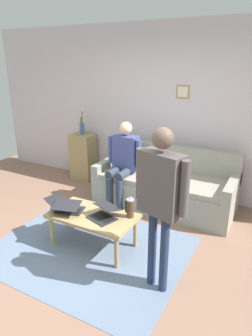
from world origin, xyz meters
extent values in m
plane|color=#8F6855|center=(0.00, 0.00, 0.00)|extent=(7.68, 7.68, 0.00)
cube|color=slate|center=(0.12, -0.09, 0.00)|extent=(2.24, 1.77, 0.01)
cube|color=silver|center=(0.00, -2.20, 1.35)|extent=(7.04, 0.10, 2.70)
cube|color=tan|center=(-0.25, -2.15, 1.68)|extent=(0.21, 0.02, 0.20)
cube|color=beige|center=(-0.25, -2.14, 1.68)|extent=(0.16, 0.00, 0.15)
cube|color=gray|center=(-0.24, -1.56, 0.21)|extent=(2.06, 0.87, 0.42)
cube|color=#9E9385|center=(-0.24, -1.54, 0.46)|extent=(1.82, 0.79, 0.08)
cube|color=gray|center=(-0.24, -1.92, 0.65)|extent=(2.06, 0.14, 0.46)
cube|color=gray|center=(-1.21, -1.56, 0.52)|extent=(0.12, 0.87, 0.20)
cube|color=gray|center=(0.74, -1.56, 0.52)|extent=(0.12, 0.87, 0.20)
cube|color=tan|center=(0.12, -0.19, 0.41)|extent=(1.02, 0.57, 0.04)
cylinder|color=tan|center=(-0.33, 0.04, 0.19)|extent=(0.05, 0.05, 0.39)
cylinder|color=tan|center=(0.57, 0.04, 0.19)|extent=(0.05, 0.05, 0.39)
cylinder|color=tan|center=(-0.33, -0.41, 0.19)|extent=(0.05, 0.05, 0.39)
cylinder|color=tan|center=(0.57, -0.41, 0.19)|extent=(0.05, 0.05, 0.39)
cube|color=#28282D|center=(-0.03, -0.15, 0.43)|extent=(0.36, 0.32, 0.01)
cube|color=black|center=(-0.03, -0.17, 0.44)|extent=(0.29, 0.22, 0.00)
cube|color=#28282D|center=(-0.06, -0.24, 0.55)|extent=(0.36, 0.31, 0.06)
cube|color=black|center=(-0.05, -0.24, 0.55)|extent=(0.32, 0.27, 0.05)
cube|color=#28282D|center=(0.42, -0.14, 0.43)|extent=(0.37, 0.31, 0.01)
cube|color=black|center=(0.41, -0.12, 0.44)|extent=(0.30, 0.21, 0.00)
cube|color=#28282D|center=(0.39, -0.05, 0.55)|extent=(0.37, 0.30, 0.05)
cube|color=white|center=(0.39, -0.05, 0.55)|extent=(0.33, 0.27, 0.04)
cube|color=#28282D|center=(0.57, -0.19, 0.43)|extent=(0.36, 0.32, 0.01)
cube|color=black|center=(0.58, -0.17, 0.44)|extent=(0.28, 0.22, 0.00)
cube|color=#28282D|center=(0.61, -0.11, 0.53)|extent=(0.36, 0.31, 0.03)
cube|color=white|center=(0.61, -0.11, 0.53)|extent=(0.32, 0.28, 0.02)
cylinder|color=#4C3323|center=(-0.29, -0.34, 0.53)|extent=(0.09, 0.09, 0.21)
cylinder|color=#B7B7BC|center=(-0.29, -0.34, 0.64)|extent=(0.09, 0.09, 0.02)
sphere|color=#B2B2B7|center=(-0.29, -0.34, 0.67)|extent=(0.03, 0.03, 0.03)
cube|color=black|center=(-0.23, -0.34, 0.54)|extent=(0.01, 0.01, 0.15)
cube|color=#A08B58|center=(1.52, -1.93, 0.43)|extent=(0.42, 0.32, 0.86)
cylinder|color=#495D7E|center=(1.52, -1.93, 0.96)|extent=(0.08, 0.08, 0.21)
cylinder|color=#3D7038|center=(1.53, -1.95, 1.17)|extent=(0.03, 0.02, 0.19)
sphere|color=#E14569|center=(1.53, -1.96, 1.26)|extent=(0.04, 0.04, 0.04)
cylinder|color=#3D7038|center=(1.51, -1.93, 1.18)|extent=(0.01, 0.03, 0.21)
sphere|color=silver|center=(1.49, -1.93, 1.28)|extent=(0.05, 0.05, 0.05)
cylinder|color=#3D7038|center=(1.52, -1.95, 1.16)|extent=(0.03, 0.01, 0.18)
sphere|color=silver|center=(1.52, -1.96, 1.25)|extent=(0.05, 0.05, 0.05)
cylinder|color=#3D7038|center=(1.54, -1.94, 1.13)|extent=(0.02, 0.02, 0.12)
sphere|color=gold|center=(1.54, -1.95, 1.19)|extent=(0.04, 0.04, 0.04)
cylinder|color=#3D7038|center=(1.54, -1.92, 1.13)|extent=(0.01, 0.01, 0.13)
sphere|color=silver|center=(1.54, -1.92, 1.20)|extent=(0.05, 0.05, 0.05)
cylinder|color=navy|center=(-0.89, 0.11, 0.41)|extent=(0.08, 0.08, 0.82)
cylinder|color=navy|center=(-0.75, 0.07, 0.41)|extent=(0.08, 0.08, 0.82)
cube|color=#4F4848|center=(-0.82, 0.09, 1.11)|extent=(0.44, 0.29, 0.58)
cylinder|color=#4F4848|center=(-1.05, 0.16, 1.13)|extent=(0.10, 0.10, 0.49)
cylinder|color=#4F4848|center=(-0.58, 0.02, 1.13)|extent=(0.10, 0.10, 0.49)
sphere|color=brown|center=(-0.82, 0.09, 1.52)|extent=(0.19, 0.19, 0.19)
cylinder|color=#2F394A|center=(0.28, -1.10, 0.25)|extent=(0.10, 0.10, 0.50)
cylinder|color=#2F394A|center=(0.45, -1.10, 0.25)|extent=(0.10, 0.10, 0.50)
cylinder|color=#2F394A|center=(0.28, -1.28, 0.55)|extent=(0.12, 0.40, 0.12)
cylinder|color=#2F394A|center=(0.45, -1.28, 0.55)|extent=(0.12, 0.40, 0.12)
cube|color=#404B87|center=(0.37, -1.46, 0.81)|extent=(0.37, 0.20, 0.52)
cylinder|color=#404B87|center=(0.13, -1.41, 0.84)|extent=(0.08, 0.08, 0.42)
cylinder|color=#404B87|center=(0.61, -1.41, 0.84)|extent=(0.08, 0.08, 0.42)
sphere|color=beige|center=(0.37, -1.46, 1.19)|extent=(0.19, 0.19, 0.19)
camera|label=1|loc=(-1.69, 2.36, 2.13)|focal=31.92mm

